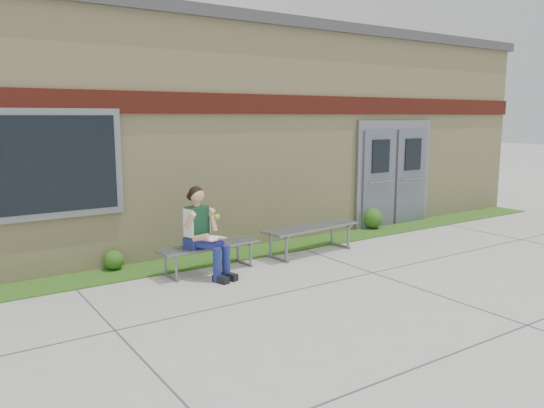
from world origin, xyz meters
TOP-DOWN VIEW (x-y plane):
  - ground at (0.00, 0.00)m, footprint 80.00×80.00m
  - grass_strip at (0.00, 2.60)m, footprint 16.00×0.80m
  - school_building at (-0.00, 5.99)m, footprint 16.20×6.22m
  - bench_left at (-1.04, 2.00)m, footprint 1.65×0.54m
  - bench_right at (0.96, 2.00)m, footprint 1.89×0.68m
  - girl at (-1.22, 1.80)m, footprint 0.60×0.88m
  - shrub_mid at (-2.27, 2.85)m, footprint 0.31×0.31m
  - shrub_east at (3.29, 2.85)m, footprint 0.43×0.43m

SIDE VIEW (x-z plane):
  - ground at x=0.00m, z-range 0.00..0.00m
  - grass_strip at x=0.00m, z-range 0.00..0.02m
  - shrub_mid at x=-2.27m, z-range 0.02..0.33m
  - shrub_east at x=3.29m, z-range 0.02..0.45m
  - bench_left at x=-1.04m, z-range 0.12..0.54m
  - bench_right at x=0.96m, z-range 0.13..0.61m
  - girl at x=-1.22m, z-range 0.01..1.37m
  - school_building at x=0.00m, z-range 0.00..4.20m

